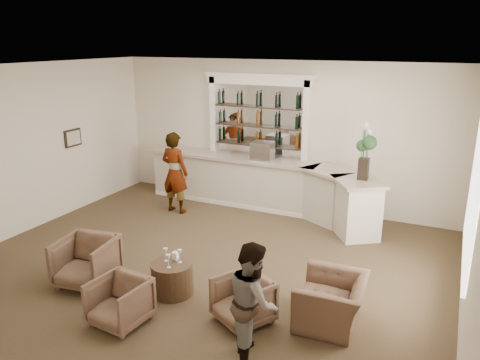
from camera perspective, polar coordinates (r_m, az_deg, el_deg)
name	(u,v)px	position (r m, az deg, el deg)	size (l,w,h in m)	color
ground	(205,265)	(8.22, -4.31, -10.24)	(8.00, 8.00, 0.00)	brown
room_shell	(231,125)	(7.99, -1.13, 6.78)	(8.04, 7.02, 3.32)	#EEDFC5
bar_counter	(264,185)	(10.57, 2.89, -0.59)	(5.72, 1.80, 1.14)	white
back_bar_alcove	(258,117)	(10.73, 2.20, 7.70)	(2.64, 0.25, 3.00)	white
cocktail_table	(172,278)	(7.32, -8.26, -11.77)	(0.64, 0.64, 0.50)	#4F3422
sommelier	(175,173)	(10.40, -7.94, 0.90)	(0.66, 0.43, 1.82)	gray
guest	(253,301)	(5.74, 1.58, -14.52)	(0.73, 0.57, 1.49)	gray
armchair_left	(86,262)	(7.82, -18.24, -9.42)	(0.82, 0.85, 0.77)	brown
armchair_center	(120,302)	(6.73, -14.47, -14.20)	(0.69, 0.71, 0.65)	brown
armchair_right	(243,301)	(6.57, 0.38, -14.48)	(0.69, 0.71, 0.64)	brown
armchair_far	(331,301)	(6.65, 11.06, -14.31)	(1.01, 0.88, 0.65)	brown
espresso_machine	(263,151)	(10.40, 2.76, 3.54)	(0.47, 0.39, 0.41)	silver
flower_vase	(365,148)	(9.15, 15.01, 3.83)	(0.29, 0.29, 1.11)	black
wine_glass_bar_left	(249,153)	(10.60, 1.09, 3.25)	(0.07, 0.07, 0.21)	white
wine_glass_bar_right	(261,155)	(10.42, 2.59, 3.00)	(0.07, 0.07, 0.21)	white
wine_glass_tbl_a	(166,255)	(7.24, -9.05, -8.98)	(0.07, 0.07, 0.21)	white
wine_glass_tbl_b	(180,256)	(7.17, -7.35, -9.19)	(0.07, 0.07, 0.21)	white
wine_glass_tbl_c	(169,261)	(7.04, -8.70, -9.75)	(0.07, 0.07, 0.21)	white
napkin_holder	(175,256)	(7.29, -7.89, -9.13)	(0.08, 0.08, 0.12)	white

